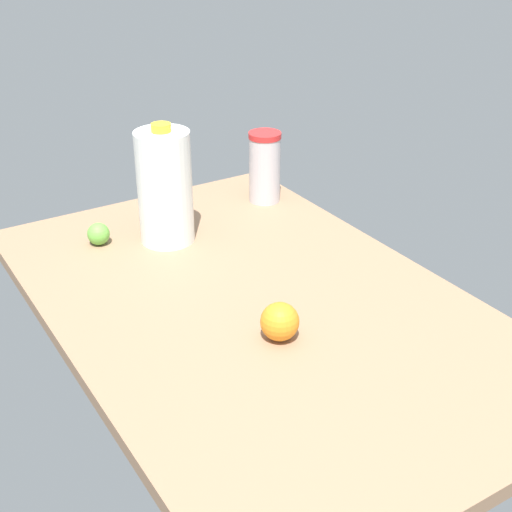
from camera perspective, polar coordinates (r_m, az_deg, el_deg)
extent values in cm
cube|color=#936F53|center=(142.68, 0.00, -4.09)|extent=(120.00, 76.00, 3.00)
cylinder|color=white|center=(161.62, -7.31, 5.45)|extent=(12.39, 12.39, 25.99)
cylinder|color=yellow|center=(156.91, -7.61, 10.14)|extent=(4.34, 4.34, 1.80)
cylinder|color=silver|center=(183.47, 0.70, 6.92)|extent=(8.02, 8.02, 16.91)
cylinder|color=red|center=(180.40, 0.71, 9.64)|extent=(8.26, 8.26, 1.40)
sphere|color=#62B140|center=(166.46, -12.49, 1.74)|extent=(5.12, 5.12, 5.12)
sphere|color=orange|center=(128.92, 1.91, -5.26)|extent=(7.15, 7.15, 7.15)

